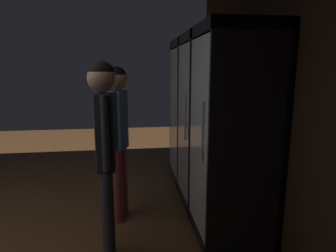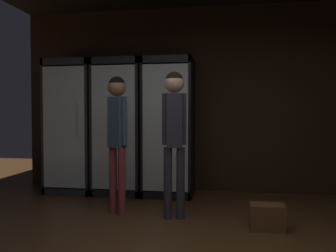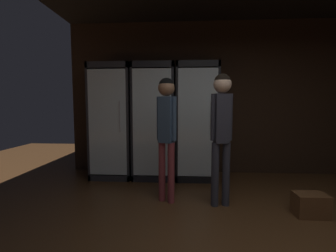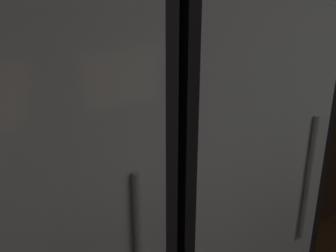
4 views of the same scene
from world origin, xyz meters
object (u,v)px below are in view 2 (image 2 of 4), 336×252
object	(u,v)px
wine_crate_floor	(267,217)
shopper_near	(117,125)
cooler_far_left	(75,128)
shopper_far	(174,125)
cooler_center	(169,128)
cooler_left	(121,128)

from	to	relation	value
wine_crate_floor	shopper_near	bearing A→B (deg)	170.06
cooler_far_left	shopper_far	world-z (taller)	cooler_far_left
wine_crate_floor	cooler_center	bearing A→B (deg)	131.38
shopper_near	cooler_left	bearing A→B (deg)	104.64
shopper_far	cooler_far_left	bearing A→B (deg)	145.43
cooler_left	cooler_center	size ratio (longest dim) A/B	1.00
shopper_near	wine_crate_floor	world-z (taller)	shopper_near
cooler_far_left	cooler_left	distance (m)	0.73
cooler_left	shopper_far	world-z (taller)	cooler_left
shopper_near	shopper_far	distance (m)	0.69
shopper_near	wine_crate_floor	bearing A→B (deg)	-9.94
shopper_far	wine_crate_floor	xyz separation A→B (m)	(0.98, -0.21, -0.93)
cooler_center	wine_crate_floor	size ratio (longest dim) A/B	5.71
cooler_left	wine_crate_floor	bearing A→B (deg)	-35.36
cooler_far_left	cooler_left	bearing A→B (deg)	0.06
wine_crate_floor	shopper_far	bearing A→B (deg)	167.80
cooler_center	wine_crate_floor	world-z (taller)	cooler_center
cooler_left	shopper_far	bearing A→B (deg)	-50.42
cooler_far_left	shopper_near	world-z (taller)	cooler_far_left
cooler_left	cooler_center	xyz separation A→B (m)	(0.73, 0.00, -0.00)
shopper_near	cooler_far_left	bearing A→B (deg)	132.94
cooler_left	wine_crate_floor	world-z (taller)	cooler_left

